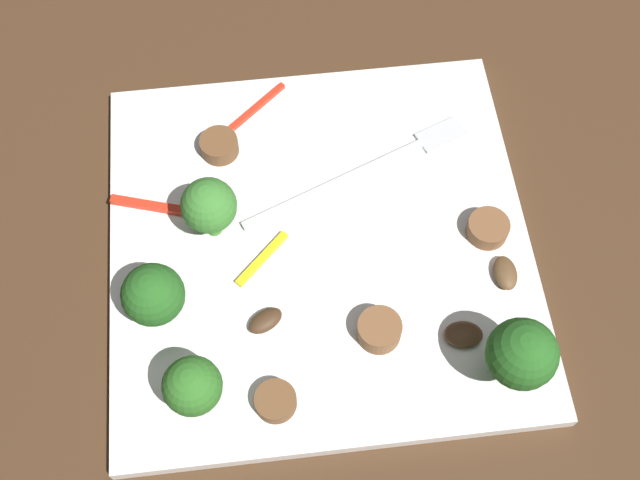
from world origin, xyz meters
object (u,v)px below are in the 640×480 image
broccoli_floret_0 (153,295)px  mushroom_2 (463,334)px  sausage_slice_1 (488,228)px  mushroom_0 (505,273)px  broccoli_floret_1 (522,355)px  pepper_strip_2 (148,205)px  plate (320,244)px  sausage_slice_2 (379,330)px  mushroom_1 (265,321)px  pepper_strip_1 (262,259)px  broccoli_floret_2 (209,206)px  broccoli_floret_3 (193,387)px  fork (373,166)px  pepper_strip_0 (256,108)px  sausage_slice_3 (276,401)px  sausage_slice_0 (219,146)px

broccoli_floret_0 → mushroom_2: broccoli_floret_0 is taller
sausage_slice_1 → mushroom_0: 0.03m
broccoli_floret_1 → pepper_strip_2: (-0.22, 0.15, -0.04)m
sausage_slice_1 → mushroom_0: size_ratio=1.14×
plate → sausage_slice_2: 0.08m
mushroom_1 → pepper_strip_1: size_ratio=0.49×
broccoli_floret_2 → sausage_slice_1: bearing=-7.3°
broccoli_floret_1 → sausage_slice_1: size_ratio=2.21×
broccoli_floret_3 → pepper_strip_2: 0.15m
broccoli_floret_3 → pepper_strip_2: bearing=101.5°
fork → sausage_slice_1: (0.07, -0.06, 0.00)m
mushroom_2 → pepper_strip_0: size_ratio=0.43×
mushroom_0 → pepper_strip_1: (-0.16, 0.03, -0.00)m
plate → sausage_slice_3: size_ratio=10.92×
plate → sausage_slice_0: 0.10m
broccoli_floret_2 → sausage_slice_1: (0.19, -0.02, -0.03)m
pepper_strip_1 → pepper_strip_2: same height
broccoli_floret_1 → broccoli_floret_3: (-0.19, 0.01, -0.01)m
broccoli_floret_0 → mushroom_1: 0.07m
broccoli_floret_1 → mushroom_1: 0.16m
sausage_slice_3 → mushroom_0: size_ratio=1.05×
fork → broccoli_floret_1: (0.06, -0.16, 0.04)m
broccoli_floret_1 → mushroom_2: broccoli_floret_1 is taller
mushroom_0 → broccoli_floret_2: bearing=163.3°
sausage_slice_0 → mushroom_1: size_ratio=1.14×
plate → pepper_strip_1: size_ratio=5.85×
broccoli_floret_1 → broccoli_floret_2: broccoli_floret_1 is taller
mushroom_0 → pepper_strip_2: 0.25m
mushroom_2 → broccoli_floret_3: bearing=-172.3°
sausage_slice_3 → mushroom_1: (-0.00, 0.05, -0.00)m
fork → mushroom_0: bearing=-73.6°
sausage_slice_1 → broccoli_floret_1: bearing=-94.5°
broccoli_floret_3 → mushroom_2: broccoli_floret_3 is taller
pepper_strip_0 → pepper_strip_2: (-0.08, -0.08, 0.00)m
broccoli_floret_0 → broccoli_floret_1: 0.23m
sausage_slice_1 → sausage_slice_2: sausage_slice_2 is taller
pepper_strip_0 → sausage_slice_3: bearing=-91.4°
broccoli_floret_1 → pepper_strip_1: bearing=146.1°
broccoli_floret_2 → sausage_slice_0: size_ratio=1.89×
pepper_strip_2 → mushroom_2: bearing=-31.1°
broccoli_floret_1 → broccoli_floret_2: size_ratio=1.21×
broccoli_floret_3 → mushroom_2: (0.17, 0.02, -0.03)m
broccoli_floret_1 → pepper_strip_2: size_ratio=1.19×
sausage_slice_0 → broccoli_floret_1: bearing=-48.2°
mushroom_0 → pepper_strip_1: mushroom_0 is taller
plate → pepper_strip_0: bearing=106.7°
broccoli_floret_0 → mushroom_2: (0.19, -0.04, -0.03)m
mushroom_0 → broccoli_floret_1: bearing=-100.8°
fork → sausage_slice_0: size_ratio=6.20×
broccoli_floret_1 → sausage_slice_0: (-0.17, 0.19, -0.03)m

